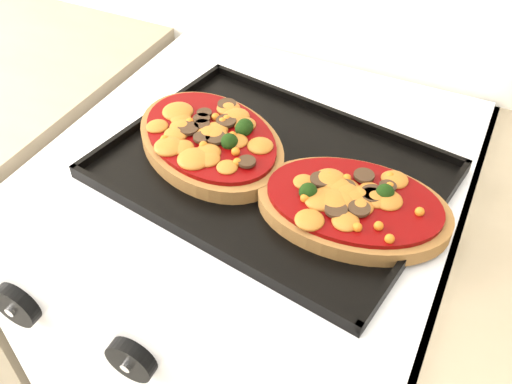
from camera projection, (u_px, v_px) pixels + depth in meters
The scene contains 7 objects.
stove at pixel (257, 331), 1.14m from camera, with size 0.60×0.60×0.91m, color white.
control_panel at pixel (141, 345), 0.66m from camera, with size 0.60×0.02×0.09m, color white.
knob_left at pixel (17, 305), 0.71m from camera, with size 0.06×0.06×0.02m, color black.
knob_center at pixel (131, 360), 0.65m from camera, with size 0.06×0.06×0.02m, color black.
baking_tray at pixel (272, 169), 0.79m from camera, with size 0.45×0.33×0.02m, color black.
pizza_left at pixel (210, 139), 0.81m from camera, with size 0.26×0.18×0.04m, color #9F6637, non-canonical shape.
pizza_right at pixel (353, 204), 0.72m from camera, with size 0.25×0.17×0.04m, color #9F6637, non-canonical shape.
Camera 1 is at (0.31, 1.12, 1.44)m, focal length 40.00 mm.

